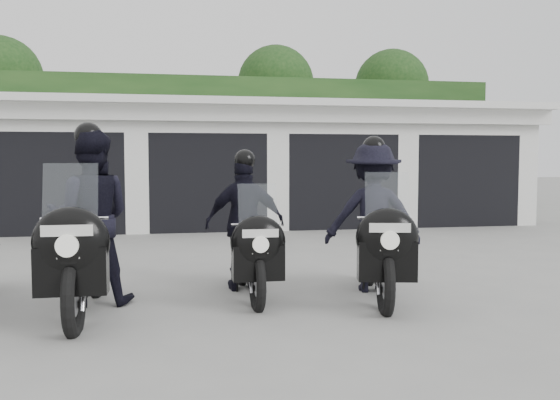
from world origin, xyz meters
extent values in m
plane|color=gray|center=(0.00, 0.00, 0.00)|extent=(80.00, 80.00, 0.00)
cube|color=white|center=(0.00, 8.50, 1.40)|extent=(16.00, 6.00, 2.80)
cube|color=white|center=(0.00, 8.30, 2.88)|extent=(16.40, 6.80, 0.16)
cube|color=white|center=(0.00, 5.25, 2.65)|extent=(16.40, 0.12, 0.40)
cube|color=black|center=(0.00, 5.48, 0.12)|extent=(16.00, 0.06, 0.24)
cube|color=black|center=(-3.10, 6.70, 1.10)|extent=(2.60, 2.60, 2.20)
cube|color=white|center=(-3.10, 5.65, 2.50)|extent=(2.60, 0.50, 0.60)
cube|color=white|center=(-1.55, 5.65, 1.40)|extent=(0.50, 0.50, 2.80)
cube|color=black|center=(0.00, 6.70, 1.10)|extent=(2.60, 2.60, 2.20)
cube|color=white|center=(0.00, 5.65, 2.50)|extent=(2.60, 0.50, 0.60)
cube|color=white|center=(1.55, 5.65, 1.40)|extent=(0.50, 0.50, 2.80)
cube|color=black|center=(3.10, 6.70, 1.10)|extent=(2.60, 2.60, 2.20)
cube|color=white|center=(3.10, 5.65, 2.50)|extent=(2.60, 0.50, 0.60)
cube|color=white|center=(4.65, 5.65, 1.40)|extent=(0.50, 0.50, 2.80)
cube|color=black|center=(6.20, 6.70, 1.10)|extent=(2.60, 2.60, 2.20)
cube|color=white|center=(6.20, 5.65, 2.50)|extent=(2.60, 0.50, 0.60)
cube|color=white|center=(7.75, 5.65, 1.40)|extent=(0.50, 0.50, 2.80)
cube|color=#163513|center=(0.00, 12.50, 2.15)|extent=(20.00, 2.00, 4.30)
sphere|color=#163513|center=(-6.50, 14.00, 4.40)|extent=(2.80, 2.80, 2.80)
cylinder|color=black|center=(-6.50, 14.00, 1.65)|extent=(0.24, 0.24, 3.30)
sphere|color=#163513|center=(3.00, 14.00, 4.40)|extent=(2.80, 2.80, 2.80)
cylinder|color=black|center=(3.00, 14.00, 1.65)|extent=(0.24, 0.24, 3.30)
sphere|color=#163513|center=(7.50, 14.00, 4.40)|extent=(2.80, 2.80, 2.80)
cylinder|color=black|center=(7.50, 14.00, 1.65)|extent=(0.24, 0.24, 3.30)
torus|color=black|center=(-1.72, -1.97, 0.35)|extent=(0.13, 0.81, 0.81)
torus|color=black|center=(-1.71, -0.37, 0.35)|extent=(0.13, 0.81, 0.81)
cube|color=#A2A3A7|center=(-1.71, -1.15, 0.42)|extent=(0.30, 0.62, 0.36)
cube|color=black|center=(-1.71, -1.17, 0.24)|extent=(0.10, 1.45, 0.07)
ellipsoid|color=black|center=(-1.72, -1.34, 0.80)|extent=(0.37, 0.64, 0.32)
cube|color=black|center=(-1.71, -0.86, 0.82)|extent=(0.30, 0.62, 0.11)
ellipsoid|color=black|center=(-1.72, -2.06, 0.87)|extent=(0.70, 0.37, 0.67)
cube|color=black|center=(-1.72, -2.06, 0.61)|extent=(0.65, 0.25, 0.45)
cube|color=#B2BFC6|center=(-1.72, -2.03, 1.31)|extent=(0.49, 0.13, 0.57)
cylinder|color=silver|center=(-1.72, -1.84, 1.07)|extent=(0.62, 0.04, 0.03)
cube|color=silver|center=(-1.72, -2.25, 1.00)|extent=(0.45, 0.02, 0.10)
cube|color=silver|center=(-1.72, -2.22, 0.80)|extent=(0.20, 0.02, 0.11)
imported|color=black|center=(-1.71, -0.84, 0.98)|extent=(0.96, 0.75, 1.95)
sphere|color=black|center=(-1.71, -0.84, 1.89)|extent=(0.30, 0.30, 0.30)
torus|color=black|center=(0.10, -1.40, 0.30)|extent=(0.11, 0.70, 0.70)
torus|color=black|center=(0.08, -0.03, 0.30)|extent=(0.11, 0.70, 0.70)
cube|color=#A2A3A7|center=(0.09, -0.70, 0.36)|extent=(0.25, 0.53, 0.31)
cube|color=black|center=(0.09, -0.71, 0.21)|extent=(0.09, 1.24, 0.06)
ellipsoid|color=black|center=(0.09, -0.86, 0.69)|extent=(0.32, 0.55, 0.28)
cube|color=black|center=(0.09, -0.45, 0.71)|extent=(0.25, 0.53, 0.10)
ellipsoid|color=black|center=(0.10, -1.48, 0.75)|extent=(0.61, 0.32, 0.57)
cube|color=black|center=(0.10, -1.48, 0.53)|extent=(0.56, 0.22, 0.38)
cube|color=#B2BFC6|center=(0.10, -1.45, 1.13)|extent=(0.42, 0.12, 0.49)
cylinder|color=silver|center=(0.10, -1.29, 0.92)|extent=(0.54, 0.03, 0.03)
cube|color=silver|center=(0.10, -1.64, 0.86)|extent=(0.38, 0.02, 0.09)
cube|color=silver|center=(0.10, -1.61, 0.69)|extent=(0.17, 0.02, 0.10)
imported|color=black|center=(0.09, -0.43, 0.84)|extent=(0.99, 0.57, 1.68)
sphere|color=black|center=(0.09, -0.43, 1.62)|extent=(0.26, 0.26, 0.26)
torus|color=black|center=(1.42, -1.80, 0.32)|extent=(0.27, 0.77, 0.76)
torus|color=black|center=(1.73, -0.33, 0.32)|extent=(0.27, 0.77, 0.76)
cube|color=#A2A3A7|center=(1.58, -1.05, 0.40)|extent=(0.38, 0.62, 0.33)
cube|color=black|center=(1.57, -1.07, 0.23)|extent=(0.36, 1.35, 0.06)
ellipsoid|color=black|center=(1.54, -1.22, 0.75)|extent=(0.46, 0.66, 0.30)
cube|color=black|center=(1.63, -0.78, 0.77)|extent=(0.38, 0.62, 0.10)
ellipsoid|color=black|center=(1.40, -1.88, 0.81)|extent=(0.71, 0.47, 0.63)
cube|color=black|center=(1.40, -1.88, 0.57)|extent=(0.64, 0.35, 0.42)
cube|color=#B2BFC6|center=(1.41, -1.85, 1.23)|extent=(0.47, 0.21, 0.53)
cylinder|color=silver|center=(1.44, -1.68, 1.00)|extent=(0.58, 0.15, 0.03)
cube|color=silver|center=(1.36, -2.06, 0.94)|extent=(0.41, 0.10, 0.09)
cube|color=silver|center=(1.37, -2.03, 0.75)|extent=(0.19, 0.05, 0.10)
imported|color=black|center=(1.64, -0.76, 0.92)|extent=(1.28, 0.84, 1.83)
sphere|color=black|center=(1.64, -0.76, 1.78)|extent=(0.28, 0.28, 0.28)
camera|label=1|loc=(-0.80, -7.71, 1.64)|focal=38.00mm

